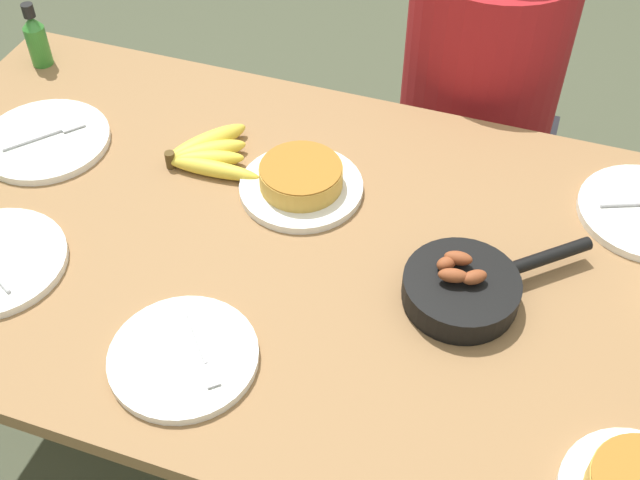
{
  "coord_description": "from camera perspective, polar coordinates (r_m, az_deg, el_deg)",
  "views": [
    {
      "loc": [
        0.32,
        -0.92,
        1.78
      ],
      "look_at": [
        0.0,
        0.0,
        0.77
      ],
      "focal_mm": 45.0,
      "sensor_mm": 36.0,
      "label": 1
    }
  ],
  "objects": [
    {
      "name": "ground_plane",
      "position": [
        2.03,
        0.0,
        -15.09
      ],
      "size": [
        14.0,
        14.0,
        0.0
      ],
      "primitive_type": "plane",
      "color": "#474C38"
    },
    {
      "name": "dining_table",
      "position": [
        1.5,
        0.0,
        -3.1
      ],
      "size": [
        1.79,
        0.94,
        0.74
      ],
      "color": "olive",
      "rests_on": "ground_plane"
    },
    {
      "name": "banana_bunch",
      "position": [
        1.62,
        -8.05,
        6.08
      ],
      "size": [
        0.21,
        0.17,
        0.04
      ],
      "color": "gold",
      "rests_on": "dining_table"
    },
    {
      "name": "skillet",
      "position": [
        1.36,
        10.23,
        -3.36
      ],
      "size": [
        0.3,
        0.28,
        0.08
      ],
      "rotation": [
        0.0,
        0.0,
        0.73
      ],
      "color": "black",
      "rests_on": "dining_table"
    },
    {
      "name": "frittata_plate_side",
      "position": [
        1.53,
        -1.35,
        4.21
      ],
      "size": [
        0.24,
        0.24,
        0.06
      ],
      "color": "white",
      "rests_on": "dining_table"
    },
    {
      "name": "empty_plate_near_front",
      "position": [
        1.3,
        -9.67,
        -8.2
      ],
      "size": [
        0.24,
        0.24,
        0.02
      ],
      "color": "white",
      "rests_on": "dining_table"
    },
    {
      "name": "empty_plate_mid_edge",
      "position": [
        1.74,
        -18.95,
        6.71
      ],
      "size": [
        0.26,
        0.26,
        0.02
      ],
      "color": "white",
      "rests_on": "dining_table"
    },
    {
      "name": "hot_sauce_bottle",
      "position": [
        1.96,
        -19.53,
        13.36
      ],
      "size": [
        0.05,
        0.05,
        0.15
      ],
      "color": "#337F2D",
      "rests_on": "dining_table"
    },
    {
      "name": "person_figure",
      "position": [
        2.08,
        10.7,
        7.29
      ],
      "size": [
        0.41,
        0.41,
        1.23
      ],
      "color": "black",
      "rests_on": "ground_plane"
    }
  ]
}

